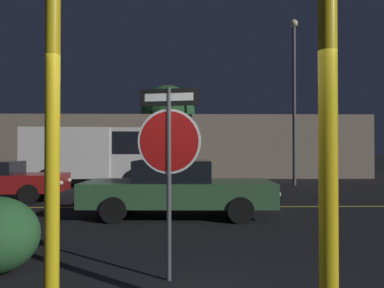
% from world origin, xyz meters
% --- Properties ---
extents(road_center_stripe, '(36.18, 0.12, 0.01)m').
position_xyz_m(road_center_stripe, '(0.00, 7.43, 0.00)').
color(road_center_stripe, gold).
rests_on(road_center_stripe, ground_plane).
extents(stop_sign, '(0.82, 0.19, 2.46)m').
position_xyz_m(stop_sign, '(-0.24, 1.37, 1.74)').
color(stop_sign, '#4C4C51').
rests_on(stop_sign, ground_plane).
extents(yellow_pole_left, '(0.13, 0.13, 3.06)m').
position_xyz_m(yellow_pole_left, '(-1.19, -0.13, 1.53)').
color(yellow_pole_left, yellow).
rests_on(yellow_pole_left, ground_plane).
extents(yellow_pole_right, '(0.16, 0.16, 3.48)m').
position_xyz_m(yellow_pole_right, '(1.16, -0.33, 1.74)').
color(yellow_pole_right, yellow).
rests_on(yellow_pole_right, ground_plane).
extents(passing_car_2, '(4.77, 2.03, 1.39)m').
position_xyz_m(passing_car_2, '(-0.20, 5.90, 0.70)').
color(passing_car_2, '#335B38').
rests_on(passing_car_2, ground_plane).
extents(delivery_truck, '(6.30, 2.71, 2.63)m').
position_xyz_m(delivery_truck, '(-3.87, 13.85, 1.55)').
color(delivery_truck, silver).
rests_on(delivery_truck, ground_plane).
extents(street_lamp, '(0.36, 0.36, 7.71)m').
position_xyz_m(street_lamp, '(5.07, 13.77, 4.46)').
color(street_lamp, '#4C4C51').
rests_on(street_lamp, ground_plane).
extents(tree_0, '(3.23, 3.23, 5.50)m').
position_xyz_m(tree_0, '(-1.00, 18.95, 3.86)').
color(tree_0, '#422D1E').
rests_on(tree_0, ground_plane).
extents(building_backdrop, '(25.40, 4.82, 3.65)m').
position_xyz_m(building_backdrop, '(-1.92, 19.98, 1.83)').
color(building_backdrop, '#7A6B5B').
rests_on(building_backdrop, ground_plane).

